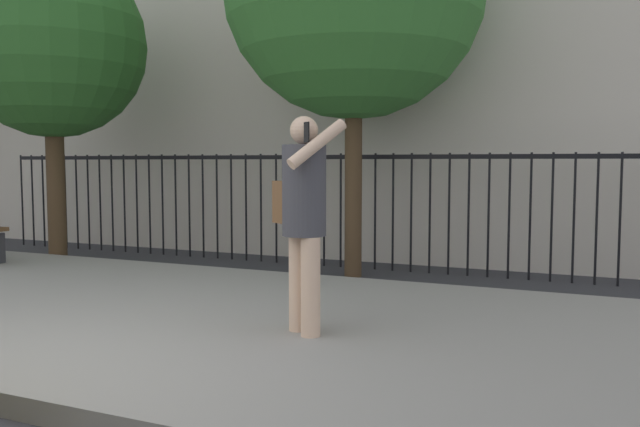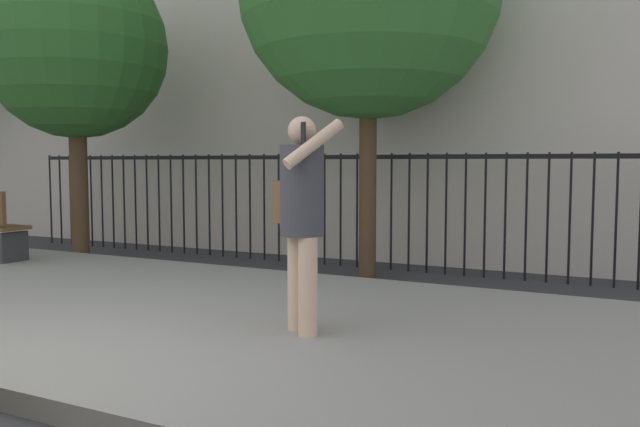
% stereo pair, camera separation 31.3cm
% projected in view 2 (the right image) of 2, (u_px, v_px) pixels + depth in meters
% --- Properties ---
extents(sidewalk, '(28.00, 4.40, 0.15)m').
position_uv_depth(sidewalk, '(180.00, 315.00, 6.06)').
color(sidewalk, gray).
rests_on(sidewalk, ground).
extents(iron_fence, '(12.03, 0.04, 1.60)m').
position_uv_depth(iron_fence, '(349.00, 195.00, 9.26)').
color(iron_fence, black).
rests_on(iron_fence, ground).
extents(pedestrian_on_phone, '(0.71, 0.64, 1.68)m').
position_uv_depth(pedestrian_on_phone, '(301.00, 208.00, 5.09)').
color(pedestrian_on_phone, beige).
rests_on(pedestrian_on_phone, sidewalk).
extents(street_tree_mid, '(2.67, 2.67, 4.50)m').
position_uv_depth(street_tree_mid, '(75.00, 48.00, 9.62)').
color(street_tree_mid, '#4C3823').
rests_on(street_tree_mid, ground).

